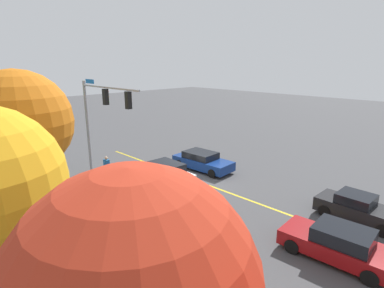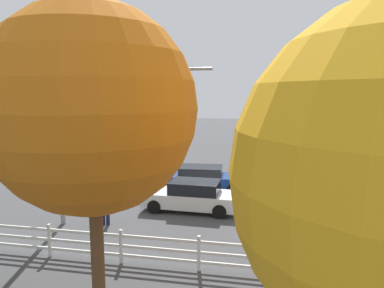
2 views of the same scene
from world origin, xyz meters
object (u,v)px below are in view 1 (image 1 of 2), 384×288
at_px(car_1, 202,161).
at_px(car_2, 358,209).
at_px(car_3, 338,244).
at_px(car_0, 165,172).
at_px(pedestrian, 107,167).
at_px(tree_0, 19,122).

height_order(car_1, car_2, car_2).
height_order(car_1, car_3, car_3).
distance_m(car_0, pedestrian, 4.13).
relative_size(car_3, pedestrian, 2.66).
xyz_separation_m(car_0, pedestrian, (3.23, 2.57, 0.23)).
bearing_deg(car_2, tree_0, -133.31).
height_order(car_0, car_1, car_0).
height_order(car_0, tree_0, tree_0).
xyz_separation_m(car_3, pedestrian, (14.84, 2.10, 0.23)).
relative_size(car_2, pedestrian, 2.44).
height_order(car_1, pedestrian, pedestrian).
xyz_separation_m(pedestrian, tree_0, (-2.49, 5.77, 4.27)).
bearing_deg(pedestrian, car_0, 122.12).
bearing_deg(car_0, car_2, -160.31).
bearing_deg(pedestrian, tree_0, 16.96).
bearing_deg(tree_0, pedestrian, -66.64).
bearing_deg(car_2, car_3, -81.49).
height_order(pedestrian, tree_0, tree_0).
relative_size(car_1, car_3, 1.07).
bearing_deg(tree_0, car_2, -134.82).
xyz_separation_m(car_1, pedestrian, (3.24, 6.25, 0.25)).
bearing_deg(car_2, car_1, -178.97).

